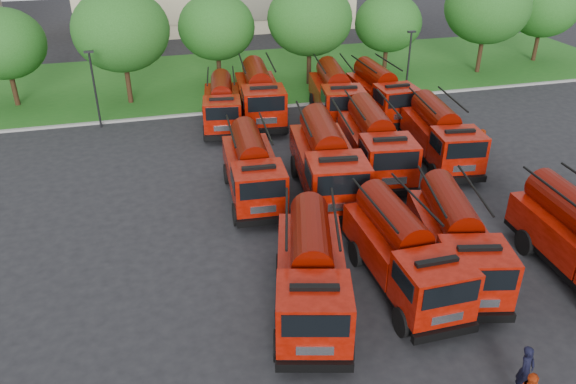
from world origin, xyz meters
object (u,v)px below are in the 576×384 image
object	(u,v)px
fire_truck_6	(375,142)
fire_truck_1	(403,252)
firefighter_5	(479,152)
fire_truck_4	(252,168)
fire_truck_7	(440,135)
fire_truck_10	(336,94)
firefighter_4	(334,201)
fire_truck_0	(311,272)
fire_truck_2	(455,239)
fire_truck_5	(326,161)
fire_truck_8	(222,104)
fire_truck_11	(381,92)
fire_truck_9	(259,94)

from	to	relation	value
fire_truck_6	fire_truck_1	bearing A→B (deg)	-99.00
firefighter_5	fire_truck_4	bearing A→B (deg)	17.39
fire_truck_7	fire_truck_10	xyz separation A→B (m)	(-3.52, 8.17, 0.07)
fire_truck_10	firefighter_4	bearing A→B (deg)	-101.05
fire_truck_1	fire_truck_7	world-z (taller)	fire_truck_7
fire_truck_0	firefighter_4	bearing A→B (deg)	79.81
fire_truck_2	firefighter_4	xyz separation A→B (m)	(-2.70, 6.94, -1.62)
fire_truck_0	firefighter_5	xyz separation A→B (m)	(13.95, 11.06, -1.65)
fire_truck_5	fire_truck_7	bearing A→B (deg)	22.25
fire_truck_5	firefighter_5	xyz separation A→B (m)	(10.56, 2.46, -1.84)
fire_truck_1	fire_truck_0	bearing A→B (deg)	-175.04
fire_truck_4	fire_truck_8	size ratio (longest dim) A/B	1.03
fire_truck_1	fire_truck_11	xyz separation A→B (m)	(6.71, 18.09, 0.05)
fire_truck_5	fire_truck_6	bearing A→B (deg)	34.28
fire_truck_8	fire_truck_5	bearing A→B (deg)	-62.54
fire_truck_1	fire_truck_5	xyz separation A→B (m)	(-0.45, 8.21, 0.21)
fire_truck_7	firefighter_4	world-z (taller)	fire_truck_7
firefighter_5	fire_truck_1	bearing A→B (deg)	56.19
fire_truck_4	fire_truck_7	world-z (taller)	fire_truck_7
fire_truck_7	fire_truck_10	bearing A→B (deg)	120.72
fire_truck_0	fire_truck_2	size ratio (longest dim) A/B	1.02
fire_truck_1	fire_truck_2	bearing A→B (deg)	6.10
fire_truck_1	fire_truck_9	bearing A→B (deg)	93.61
fire_truck_6	firefighter_4	bearing A→B (deg)	-132.56
fire_truck_7	fire_truck_11	world-z (taller)	fire_truck_11
fire_truck_11	firefighter_4	size ratio (longest dim) A/B	3.97
fire_truck_5	fire_truck_7	size ratio (longest dim) A/B	1.11
fire_truck_0	fire_truck_9	world-z (taller)	fire_truck_9
fire_truck_5	firefighter_4	size ratio (longest dim) A/B	4.48
fire_truck_5	fire_truck_6	distance (m)	3.78
fire_truck_2	fire_truck_5	bearing A→B (deg)	122.62
fire_truck_4	fire_truck_5	world-z (taller)	fire_truck_5
fire_truck_0	fire_truck_11	bearing A→B (deg)	75.04
fire_truck_4	fire_truck_8	distance (m)	10.12
fire_truck_6	fire_truck_8	xyz separation A→B (m)	(-7.08, 8.92, -0.21)
fire_truck_10	fire_truck_5	bearing A→B (deg)	-103.52
firefighter_4	fire_truck_8	bearing A→B (deg)	-22.44
fire_truck_10	fire_truck_11	distance (m)	3.19
fire_truck_6	fire_truck_8	distance (m)	11.39
firefighter_4	fire_truck_11	bearing A→B (deg)	-73.74
fire_truck_4	fire_truck_11	xyz separation A→B (m)	(10.90, 9.36, 0.06)
firefighter_4	firefighter_5	xyz separation A→B (m)	(10.40, 3.44, 0.00)
fire_truck_1	fire_truck_2	distance (m)	2.43
fire_truck_2	fire_truck_7	bearing A→B (deg)	77.63
fire_truck_9	firefighter_5	xyz separation A→B (m)	(11.64, -8.81, -1.78)
fire_truck_1	fire_truck_4	xyz separation A→B (m)	(-4.19, 8.73, -0.00)
fire_truck_4	firefighter_4	distance (m)	4.48
fire_truck_10	firefighter_5	xyz separation A→B (m)	(6.57, -7.72, -1.73)
fire_truck_9	fire_truck_5	bearing A→B (deg)	-79.22
fire_truck_1	firefighter_5	bearing A→B (deg)	45.66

